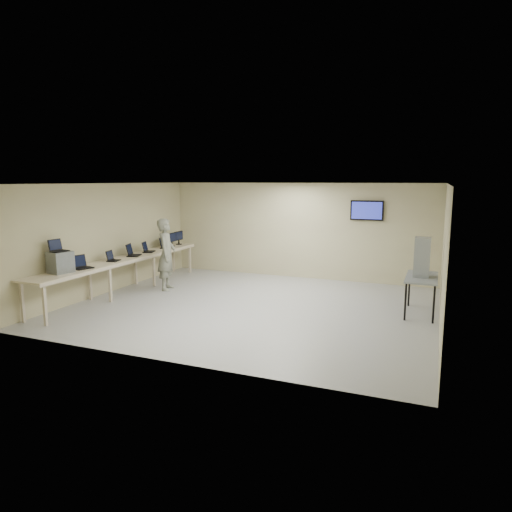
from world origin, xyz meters
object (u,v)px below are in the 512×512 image
at_px(side_table, 422,280).
at_px(soldier, 167,254).
at_px(workbench, 124,261).
at_px(equipment_box, 60,262).

bearing_deg(side_table, soldier, -179.03).
relative_size(workbench, soldier, 3.17).
distance_m(equipment_box, side_table, 7.79).
relative_size(workbench, equipment_box, 12.99).
xyz_separation_m(workbench, equipment_box, (-0.06, -2.02, 0.30)).
distance_m(soldier, side_table, 6.35).
height_order(soldier, side_table, soldier).
bearing_deg(equipment_box, workbench, 99.87).
distance_m(workbench, side_table, 7.23).
bearing_deg(soldier, side_table, -107.86).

